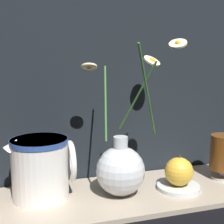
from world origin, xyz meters
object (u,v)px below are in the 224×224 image
at_px(ceramic_pitcher, 41,166).
at_px(orange_fruit, 179,172).
at_px(vase_with_flowers, 121,168).
at_px(tea_glass, 224,154).

relative_size(ceramic_pitcher, orange_fruit, 1.99).
xyz_separation_m(vase_with_flowers, tea_glass, (0.31, 0.01, 0.00)).
xyz_separation_m(ceramic_pitcher, orange_fruit, (0.34, -0.05, -0.03)).
relative_size(vase_with_flowers, tea_glass, 3.03).
height_order(vase_with_flowers, tea_glass, vase_with_flowers).
bearing_deg(vase_with_flowers, ceramic_pitcher, 167.87).
bearing_deg(vase_with_flowers, tea_glass, 2.77).
xyz_separation_m(vase_with_flowers, ceramic_pitcher, (-0.19, 0.04, 0.01)).
bearing_deg(tea_glass, ceramic_pitcher, 177.06).
bearing_deg(ceramic_pitcher, vase_with_flowers, -12.13).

